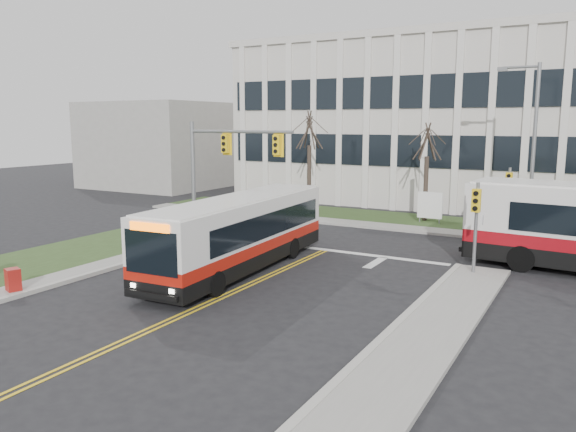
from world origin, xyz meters
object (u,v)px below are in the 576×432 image
Objects in this scene: streetlight at (531,141)px; directory_sign at (430,206)px; bus_main at (239,235)px; newspaper_box_red at (13,281)px.

directory_sign is (-5.53, 1.30, -4.02)m from streetlight.
bus_main is (-9.60, -13.16, -3.69)m from streetlight.
bus_main is 8.68m from newspaper_box_red.
streetlight reaches higher than bus_main.
streetlight is 16.70m from bus_main.
streetlight is 0.81× the size of bus_main.
directory_sign reaches higher than newspaper_box_red.
directory_sign is 23.25m from newspaper_box_red.
bus_main is at bearing 71.73° from newspaper_box_red.
bus_main is at bearing -126.12° from streetlight.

